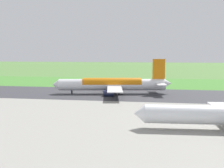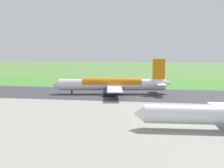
{
  "view_description": "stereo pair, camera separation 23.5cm",
  "coord_description": "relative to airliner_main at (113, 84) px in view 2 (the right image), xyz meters",
  "views": [
    {
      "loc": [
        -33.95,
        123.9,
        18.83
      ],
      "look_at": [
        -13.78,
        0.0,
        4.5
      ],
      "focal_mm": 44.8,
      "sensor_mm": 36.0,
      "label": 1
    },
    {
      "loc": [
        -34.19,
        123.86,
        18.83
      ],
      "look_at": [
        -13.78,
        0.0,
        4.5
      ],
      "focal_mm": 44.8,
      "sensor_mm": 36.0,
      "label": 2
    }
  ],
  "objects": [
    {
      "name": "airliner_main",
      "position": [
        0.0,
        0.0,
        0.0
      ],
      "size": [
        53.97,
        44.38,
        15.88
      ],
      "color": "white",
      "rests_on": "ground"
    },
    {
      "name": "traffic_cone_orange",
      "position": [
        45.32,
        -38.12,
        -4.08
      ],
      "size": [
        0.4,
        0.4,
        0.55
      ],
      "primitive_type": "cone",
      "color": "orange",
      "rests_on": "ground"
    },
    {
      "name": "apron_concrete",
      "position": [
        14.15,
        52.5,
        -4.33
      ],
      "size": [
        440.0,
        110.0,
        0.05
      ],
      "primitive_type": "cube",
      "color": "gray",
      "rests_on": "ground"
    },
    {
      "name": "no_stopping_sign",
      "position": [
        37.49,
        -37.47,
        -2.69
      ],
      "size": [
        0.6,
        0.1,
        2.82
      ],
      "color": "slate",
      "rests_on": "ground"
    },
    {
      "name": "runway_asphalt",
      "position": [
        14.15,
        0.06,
        -4.32
      ],
      "size": [
        600.0,
        38.54,
        0.06
      ],
      "primitive_type": "cube",
      "color": "#38383D",
      "rests_on": "ground"
    },
    {
      "name": "ground_plane",
      "position": [
        14.15,
        0.06,
        -4.35
      ],
      "size": [
        800.0,
        800.0,
        0.0
      ],
      "primitive_type": "plane",
      "color": "#547F3D"
    },
    {
      "name": "grass_verge_foreground",
      "position": [
        14.15,
        -38.3,
        -4.33
      ],
      "size": [
        600.0,
        80.0,
        0.04
      ],
      "primitive_type": "cube",
      "color": "#478534",
      "rests_on": "ground"
    }
  ]
}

